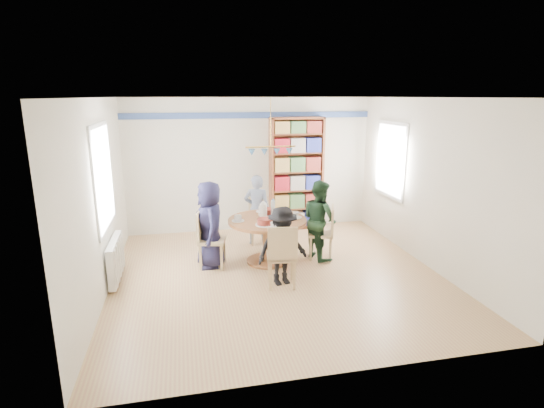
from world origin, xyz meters
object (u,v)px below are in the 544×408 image
object	(u,v)px
chair_far	(259,218)
person_near	(282,246)
chair_right	(326,230)
person_far	(257,210)
chair_near	(282,254)
person_left	(210,225)
dining_table	(267,230)
person_right	(320,220)
chair_left	(207,236)
radiator	(116,259)
bookshelf	(296,175)

from	to	relation	value
chair_far	person_near	xyz separation A→B (m)	(-0.01, -1.93, 0.12)
chair_right	person_far	world-z (taller)	person_far
chair_right	chair_near	world-z (taller)	chair_near
chair_near	person_left	xyz separation A→B (m)	(-0.95, 1.04, 0.18)
dining_table	person_right	world-z (taller)	person_right
person_far	chair_far	bearing A→B (deg)	-103.62
person_near	chair_left	bearing A→B (deg)	127.54
person_right	person_near	size ratio (longest dim) A/B	1.15
person_far	chair_left	bearing A→B (deg)	61.01
person_far	person_near	bearing A→B (deg)	109.43
radiator	person_near	world-z (taller)	person_near
person_near	person_far	bearing A→B (deg)	80.21
person_far	bookshelf	size ratio (longest dim) A/B	0.57
dining_table	person_far	distance (m)	0.95
radiator	chair_near	xyz separation A→B (m)	(2.38, -0.74, 0.18)
dining_table	person_left	xyz separation A→B (m)	(-0.94, 0.03, 0.15)
radiator	bookshelf	xyz separation A→B (m)	(3.34, 2.04, 0.79)
chair_near	bookshelf	world-z (taller)	bookshelf
chair_far	person_right	distance (m)	1.35
chair_left	person_far	size ratio (longest dim) A/B	0.71
chair_near	person_left	world-z (taller)	person_left
dining_table	radiator	bearing A→B (deg)	-173.50
chair_left	chair_right	distance (m)	2.00
chair_left	person_right	size ratio (longest dim) A/B	0.69
dining_table	person_right	xyz separation A→B (m)	(0.91, 0.02, 0.12)
dining_table	bookshelf	xyz separation A→B (m)	(0.97, 1.77, 0.58)
radiator	chair_right	distance (m)	3.40
chair_right	person_far	bearing A→B (deg)	135.98
person_far	person_near	world-z (taller)	person_far
person_left	bookshelf	xyz separation A→B (m)	(1.91, 1.74, 0.43)
radiator	chair_left	size ratio (longest dim) A/B	1.06
radiator	dining_table	bearing A→B (deg)	6.50
chair_left	person_near	size ratio (longest dim) A/B	0.80
chair_left	chair_right	world-z (taller)	chair_left
person_near	bookshelf	world-z (taller)	bookshelf
chair_far	chair_near	bearing A→B (deg)	-91.19
person_right	person_near	distance (m)	1.26
radiator	chair_near	bearing A→B (deg)	-17.22
radiator	person_far	xyz separation A→B (m)	(2.37, 1.22, 0.31)
radiator	person_near	size ratio (longest dim) A/B	0.85
person_right	chair_right	bearing A→B (deg)	-137.23
radiator	chair_right	xyz separation A→B (m)	(3.38, 0.24, 0.16)
chair_right	bookshelf	bearing A→B (deg)	91.27
chair_left	bookshelf	world-z (taller)	bookshelf
bookshelf	radiator	bearing A→B (deg)	-148.60
chair_far	person_far	xyz separation A→B (m)	(-0.06, -0.10, 0.19)
chair_far	bookshelf	bearing A→B (deg)	38.31
chair_left	chair_near	xyz separation A→B (m)	(1.00, -1.03, 0.00)
dining_table	person_near	bearing A→B (deg)	-87.10
chair_right	person_far	distance (m)	1.42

